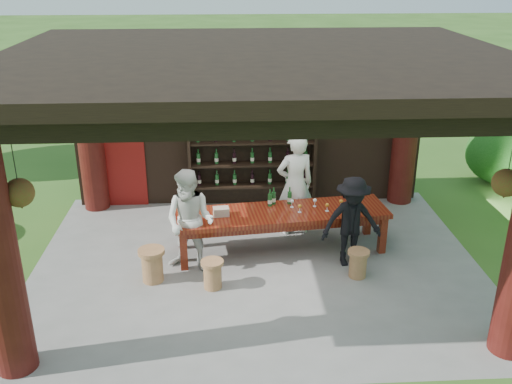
{
  "coord_description": "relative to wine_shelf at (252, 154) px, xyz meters",
  "views": [
    {
      "loc": [
        -0.48,
        -8.34,
        4.77
      ],
      "look_at": [
        0.0,
        0.4,
        1.15
      ],
      "focal_mm": 40.0,
      "sensor_mm": 36.0,
      "label": 1
    }
  ],
  "objects": [
    {
      "name": "shrubs",
      "position": [
        2.62,
        -1.16,
        -0.58
      ],
      "size": [
        15.14,
        8.54,
        1.36
      ],
      "color": "#194C14",
      "rests_on": "ground"
    },
    {
      "name": "table_bottles",
      "position": [
        0.37,
        -1.67,
        -0.22
      ],
      "size": [
        0.43,
        0.15,
        0.31
      ],
      "color": "#194C1E",
      "rests_on": "tasting_table"
    },
    {
      "name": "ground",
      "position": [
        -0.04,
        -2.45,
        -1.13
      ],
      "size": [
        90.0,
        90.0,
        0.0
      ],
      "primitive_type": "plane",
      "color": "#2D5119",
      "rests_on": "ground"
    },
    {
      "name": "pavilion",
      "position": [
        -0.05,
        -2.02,
        1.0
      ],
      "size": [
        7.5,
        6.0,
        3.6
      ],
      "color": "slate",
      "rests_on": "ground"
    },
    {
      "name": "table_glasses",
      "position": [
        0.99,
        -1.9,
        -0.3
      ],
      "size": [
        0.91,
        0.3,
        0.15
      ],
      "color": "silver",
      "rests_on": "tasting_table"
    },
    {
      "name": "guest_woman",
      "position": [
        -1.12,
        -2.51,
        -0.27
      ],
      "size": [
        1.01,
        0.9,
        1.71
      ],
      "primitive_type": "imported",
      "rotation": [
        0.0,
        0.0,
        -0.36
      ],
      "color": "silver",
      "rests_on": "ground"
    },
    {
      "name": "napkin_basket",
      "position": [
        -0.63,
        -2.08,
        -0.31
      ],
      "size": [
        0.28,
        0.21,
        0.14
      ],
      "primitive_type": "cube",
      "rotation": [
        0.0,
        0.0,
        0.12
      ],
      "color": "#BF6672",
      "rests_on": "tasting_table"
    },
    {
      "name": "stool_far_left",
      "position": [
        -1.72,
        -2.87,
        -0.83
      ],
      "size": [
        0.42,
        0.42,
        0.55
      ],
      "rotation": [
        0.0,
        0.0,
        0.26
      ],
      "color": "#8D5D38",
      "rests_on": "ground"
    },
    {
      "name": "trees",
      "position": [
        2.6,
        -1.02,
        2.24
      ],
      "size": [
        21.35,
        10.13,
        4.8
      ],
      "color": "#3F2819",
      "rests_on": "ground"
    },
    {
      "name": "host",
      "position": [
        0.71,
        -1.27,
        -0.17
      ],
      "size": [
        0.78,
        0.6,
        1.91
      ],
      "primitive_type": "imported",
      "rotation": [
        0.0,
        0.0,
        3.37
      ],
      "color": "white",
      "rests_on": "ground"
    },
    {
      "name": "stool_near_right",
      "position": [
        1.55,
        -2.92,
        -0.88
      ],
      "size": [
        0.35,
        0.35,
        0.46
      ],
      "rotation": [
        0.0,
        0.0,
        -0.32
      ],
      "color": "#8D5D38",
      "rests_on": "ground"
    },
    {
      "name": "tasting_table",
      "position": [
        0.41,
        -1.97,
        -0.49
      ],
      "size": [
        3.74,
        1.36,
        0.75
      ],
      "rotation": [
        0.0,
        0.0,
        0.12
      ],
      "color": "#5B150D",
      "rests_on": "ground"
    },
    {
      "name": "stool_near_left",
      "position": [
        -0.77,
        -3.13,
        -0.88
      ],
      "size": [
        0.35,
        0.35,
        0.47
      ],
      "rotation": [
        0.0,
        0.0,
        0.4
      ],
      "color": "#8D5D38",
      "rests_on": "ground"
    },
    {
      "name": "wine_shelf",
      "position": [
        0.0,
        0.0,
        0.0
      ],
      "size": [
        2.55,
        0.39,
        2.25
      ],
      "color": "black",
      "rests_on": "ground"
    },
    {
      "name": "guest_man",
      "position": [
        1.5,
        -2.5,
        -0.35
      ],
      "size": [
        1.05,
        0.66,
        1.55
      ],
      "primitive_type": "imported",
      "rotation": [
        0.0,
        0.0,
        0.09
      ],
      "color": "black",
      "rests_on": "ground"
    }
  ]
}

